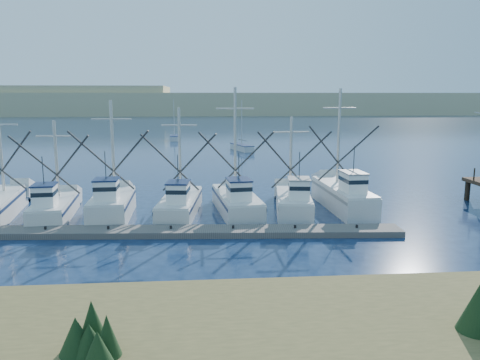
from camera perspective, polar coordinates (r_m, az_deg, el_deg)
The scene contains 6 objects.
ground at distance 24.38m, azimuth 5.13°, elevation -10.97°, with size 500.00×500.00×0.00m, color #0C1C37.
floating_dock at distance 30.54m, azimuth -8.42°, elevation -6.25°, with size 29.64×1.98×0.40m, color #5E5854.
dune_ridge at distance 232.45m, azimuth -3.77°, elevation 9.30°, with size 360.00×60.00×10.00m, color tan.
trawler_fleet at distance 35.23m, azimuth -6.84°, elevation -2.69°, with size 29.32×9.51×9.45m.
sailboat_near at distance 76.26m, azimuth 0.22°, elevation 4.00°, with size 3.49×6.48×8.10m.
sailboat_far at distance 94.47m, azimuth -8.00°, elevation 5.12°, with size 1.98×5.12×8.10m.
Camera 1 is at (-3.99, -22.38, 8.82)m, focal length 35.00 mm.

